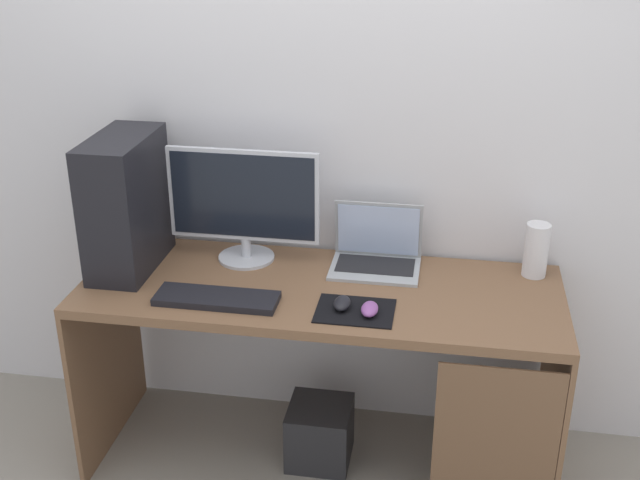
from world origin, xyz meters
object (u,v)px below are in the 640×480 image
Objects in this scene: pc_tower at (126,203)px; mouse_right at (370,309)px; speaker at (536,250)px; mouse_left at (342,303)px; subwoofer at (321,433)px; keyboard at (217,298)px; monitor at (244,204)px; laptop at (376,255)px.

mouse_right is (0.91, -0.23, -0.23)m from pc_tower.
mouse_left is at bearing -150.51° from speaker.
mouse_right is at bearing -41.08° from subwoofer.
keyboard is 0.52m from mouse_right.
mouse_left is (0.82, -0.20, -0.23)m from pc_tower.
mouse_right is at bearing -34.09° from monitor.
pc_tower is 5.16× the size of mouse_left.
subwoofer is at bearing 138.92° from mouse_right.
keyboard reaches higher than subwoofer.
subwoofer is (-0.19, 0.17, -0.65)m from mouse_right.
speaker is (1.47, 0.17, -0.15)m from pc_tower.
subwoofer is at bearing 26.12° from keyboard.
monitor reaches higher than mouse_right.
monitor is 0.52m from laptop.
speaker is at bearing 35.29° from mouse_right.
mouse_right is 0.70m from subwoofer.
mouse_right is at bearing -0.55° from keyboard.
monitor is 2.37× the size of subwoofer.
pc_tower is 1.48m from speaker.
mouse_left is at bearing -55.78° from subwoofer.
monitor is at bearing 145.91° from mouse_right.
mouse_left reaches higher than keyboard.
monitor is at bearing 16.05° from pc_tower.
mouse_left is at bearing -37.67° from monitor.
speaker is at bearing 16.79° from subwoofer.
mouse_left is (0.43, 0.02, 0.01)m from keyboard.
subwoofer is at bearing -29.18° from monitor.
mouse_right reaches higher than keyboard.
speaker is 0.84× the size of subwoofer.
laptop reaches higher than speaker.
pc_tower is 5.16× the size of mouse_right.
monitor is at bearing -177.39° from speaker.
mouse_right is (0.02, -0.37, -0.03)m from laptop.
mouse_right reaches higher than subwoofer.
laptop reaches higher than keyboard.
pc_tower reaches higher than mouse_right.
subwoofer is (-0.75, -0.23, -0.73)m from speaker.
pc_tower is 0.51m from keyboard.
keyboard is at bearing -160.22° from speaker.
pc_tower is 0.87m from mouse_left.
keyboard is at bearing 179.45° from mouse_right.
laptop is 3.39× the size of mouse_right.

